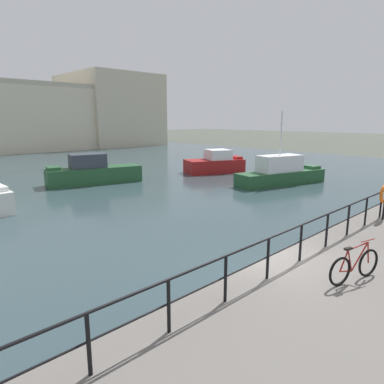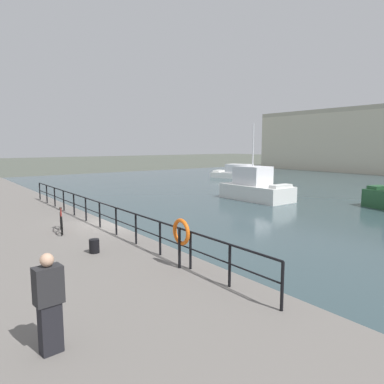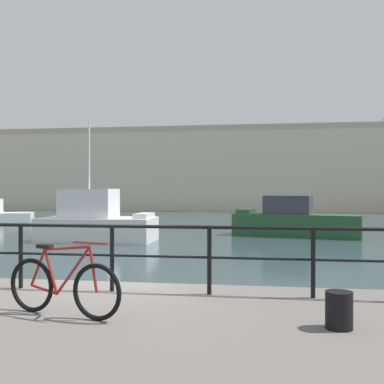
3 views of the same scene
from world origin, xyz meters
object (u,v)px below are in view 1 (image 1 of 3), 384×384
object	(u,v)px
parked_bicycle	(354,266)
life_ring_stand	(384,195)
moored_green_narrowboat	(93,172)
moored_harbor_tender	(215,164)
moored_blue_motorboat	(281,173)

from	to	relation	value
parked_bicycle	life_ring_stand	size ratio (longest dim) A/B	1.23
moored_green_narrowboat	moored_harbor_tender	distance (m)	11.37
moored_green_narrowboat	moored_harbor_tender	size ratio (longest dim) A/B	1.26
moored_harbor_tender	parked_bicycle	xyz separation A→B (m)	(-15.40, -18.71, 0.59)
moored_blue_motorboat	parked_bicycle	xyz separation A→B (m)	(-14.63, -11.20, 0.55)
life_ring_stand	moored_blue_motorboat	bearing A→B (deg)	49.49
moored_harbor_tender	parked_bicycle	bearing A→B (deg)	-106.63
moored_green_narrowboat	life_ring_stand	distance (m)	20.14
moored_blue_motorboat	parked_bicycle	size ratio (longest dim) A/B	4.52
parked_bicycle	life_ring_stand	bearing A→B (deg)	27.64
moored_green_narrowboat	moored_blue_motorboat	bearing A→B (deg)	149.06
moored_blue_motorboat	life_ring_stand	size ratio (longest dim) A/B	5.58
moored_blue_motorboat	life_ring_stand	xyz separation A→B (m)	(-8.39, -9.82, 1.13)
moored_blue_motorboat	parked_bicycle	bearing A→B (deg)	-128.07
moored_harbor_tender	life_ring_stand	distance (m)	19.64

